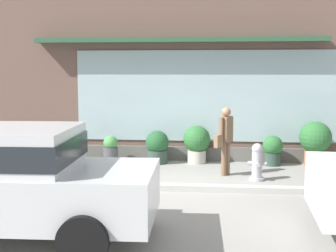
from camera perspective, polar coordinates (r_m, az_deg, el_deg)
name	(u,v)px	position (r m, az deg, el deg)	size (l,w,h in m)	color
ground_plane	(167,187)	(9.67, -0.14, -7.43)	(60.00, 60.00, 0.00)	gray
curb_strip	(166,187)	(9.46, -0.28, -7.37)	(14.00, 0.24, 0.12)	#B2B2AD
storefront	(180,60)	(12.55, 1.49, 7.91)	(14.00, 0.81, 5.35)	brown
fire_hydrant	(257,162)	(10.38, 10.69, -4.33)	(0.40, 0.37, 0.81)	#B2B2B7
pedestrian_with_handbag	(225,137)	(10.69, 6.93, -1.28)	(0.43, 0.57, 1.54)	brown
parked_car_silver	(2,176)	(7.02, -19.43, -5.71)	(4.19, 2.10, 1.59)	silver
potted_plant_trailing_edge	(111,149)	(12.28, -6.93, -2.75)	(0.38, 0.38, 0.70)	#4C4C51
potted_plant_window_right	(71,144)	(12.46, -11.59, -2.16)	(0.40, 0.40, 0.98)	#B7B2A3
potted_plant_corner_tall	(273,149)	(12.07, 12.51, -2.76)	(0.50, 0.50, 0.75)	#33473D
potted_plant_by_entrance	(315,141)	(12.24, 17.35, -1.75)	(0.79, 0.79, 1.11)	#9E6042
potted_plant_doorstep	(157,146)	(12.04, -1.31, -2.47)	(0.59, 0.59, 0.84)	#33473D
potted_plant_near_hydrant	(197,142)	(12.08, 3.50, -1.97)	(0.69, 0.69, 0.96)	#B7B2A3
potted_plant_low_front	(10,142)	(13.03, -18.50, -1.86)	(0.29, 0.29, 1.04)	#4C4C51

